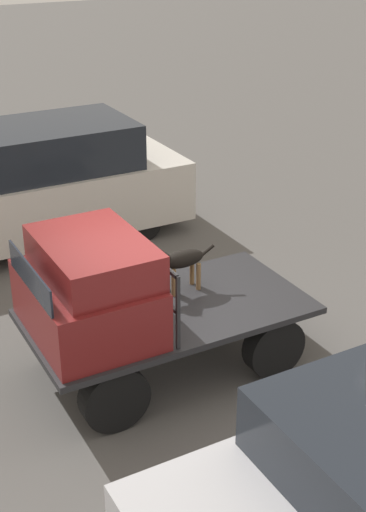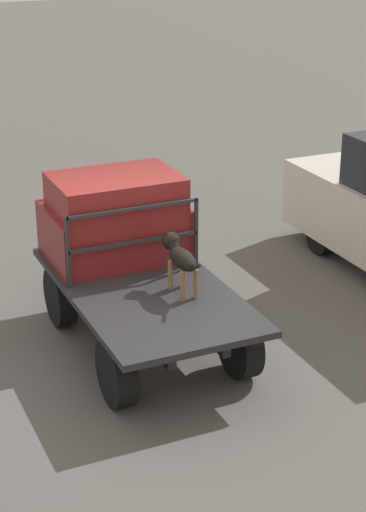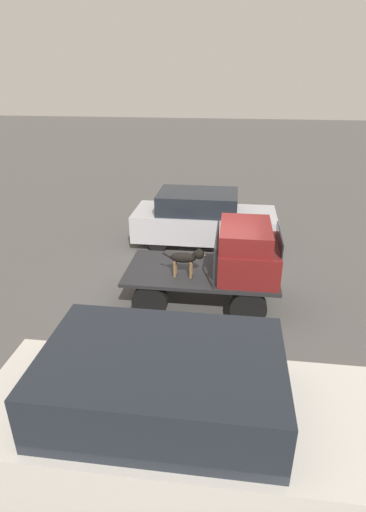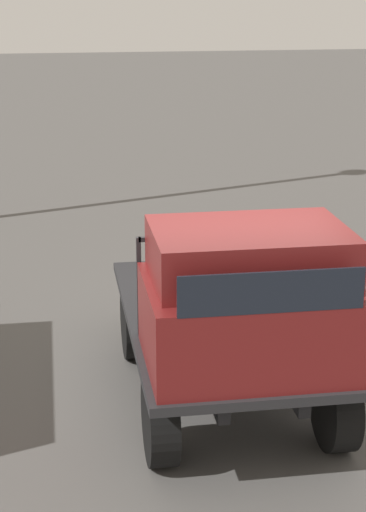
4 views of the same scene
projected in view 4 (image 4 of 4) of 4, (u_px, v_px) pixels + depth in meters
The scene contains 5 objects.
ground_plane at pixel (223, 396), 8.28m from camera, with size 80.00×80.00×0.00m, color #514F4C.
flatbed_truck at pixel (224, 340), 8.10m from camera, with size 3.43×1.83×0.84m.
truck_cab at pixel (250, 300), 6.92m from camera, with size 1.29×1.71×1.12m.
truck_headboard at pixel (233, 267), 7.55m from camera, with size 0.04×1.71×0.90m.
dog at pixel (185, 263), 8.11m from camera, with size 0.96×0.23×0.68m.
Camera 4 is at (7.30, -1.53, 3.87)m, focal length 60.00 mm.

